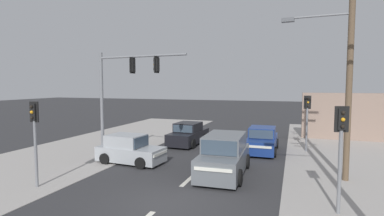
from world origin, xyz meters
The scene contains 13 objects.
ground_plane centered at (0.00, 0.00, 0.00)m, with size 140.00×140.00×0.00m, color #303033.
lane_dash_mid centered at (0.00, 3.00, 0.00)m, with size 0.20×2.40×0.01m, color silver.
lane_dash_far centered at (0.00, 8.00, 0.00)m, with size 0.20×2.40×0.01m, color silver.
kerb_left_verge centered at (-8.50, 4.00, 0.01)m, with size 8.00×40.00×0.02m, color #A39E99.
utility_pole_midground_right centered at (6.48, 4.90, 5.41)m, with size 3.78×0.45×10.09m.
traffic_signal_mast centered at (-4.44, 4.38, 4.15)m, with size 5.27×0.63×6.00m.
pedestal_signal_right_kerb centered at (5.84, 1.00, 2.42)m, with size 0.44×0.31×3.56m.
pedestal_signal_left_kerb centered at (-5.61, -0.21, 2.42)m, with size 0.44×0.29×3.56m.
pedestal_signal_far_median centered at (5.18, 10.54, 2.42)m, with size 0.44×0.31×3.56m.
suv_crossing_left centered at (1.31, 4.08, 0.88)m, with size 2.16×4.59×1.90m.
sedan_kerbside_parked centered at (-2.70, 10.31, 0.70)m, with size 2.03×4.31×1.56m.
sedan_receding_far centered at (2.52, 9.63, 0.70)m, with size 1.91×4.25×1.56m.
hatchback_oncoming_near centered at (-4.01, 4.48, 0.70)m, with size 3.74×1.99×1.53m.
Camera 1 is at (4.37, -9.57, 4.25)m, focal length 28.00 mm.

